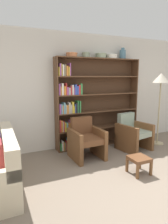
{
  "coord_description": "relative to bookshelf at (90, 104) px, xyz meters",
  "views": [
    {
      "loc": [
        -2.27,
        -2.12,
        1.74
      ],
      "look_at": [
        -0.45,
        1.89,
        0.95
      ],
      "focal_mm": 32.0,
      "sensor_mm": 36.0,
      "label": 1
    }
  ],
  "objects": [
    {
      "name": "armchair_cushioned",
      "position": [
        0.83,
        -0.64,
        -0.67
      ],
      "size": [
        0.76,
        0.79,
        0.85
      ],
      "rotation": [
        0.0,
        0.0,
        3.33
      ],
      "color": "brown",
      "rests_on": "ground"
    },
    {
      "name": "vase_tall",
      "position": [
        0.9,
        -0.02,
        1.23
      ],
      "size": [
        0.16,
        0.16,
        0.27
      ],
      "color": "slate",
      "rests_on": "bookshelf"
    },
    {
      "name": "bowl_terracotta",
      "position": [
        -0.48,
        -0.02,
        1.16
      ],
      "size": [
        0.27,
        0.27,
        0.09
      ],
      "color": "#C67547",
      "rests_on": "bookshelf"
    },
    {
      "name": "bookshelf",
      "position": [
        0.0,
        0.0,
        0.0
      ],
      "size": [
        2.18,
        0.3,
        2.17
      ],
      "color": "brown",
      "rests_on": "ground"
    },
    {
      "name": "bowl_olive",
      "position": [
        0.27,
        -0.02,
        1.17
      ],
      "size": [
        0.28,
        0.28,
        0.11
      ],
      "color": "gray",
      "rests_on": "bookshelf"
    },
    {
      "name": "bowl_copper",
      "position": [
        0.57,
        -0.02,
        1.16
      ],
      "size": [
        0.3,
        0.3,
        0.1
      ],
      "color": "silver",
      "rests_on": "bookshelf"
    },
    {
      "name": "wall_back",
      "position": [
        0.12,
        0.17,
        0.31
      ],
      "size": [
        12.0,
        0.06,
        2.75
      ],
      "color": "silver",
      "rests_on": "ground"
    },
    {
      "name": "armchair_leather",
      "position": [
        -0.41,
        -0.64,
        -0.67
      ],
      "size": [
        0.66,
        0.69,
        0.85
      ],
      "rotation": [
        0.0,
        0.0,
        3.16
      ],
      "color": "brown",
      "rests_on": "ground"
    },
    {
      "name": "floor_lamp",
      "position": [
        1.68,
        -0.58,
        0.53
      ],
      "size": [
        0.43,
        0.43,
        1.82
      ],
      "color": "tan",
      "rests_on": "ground"
    },
    {
      "name": "ground_plane",
      "position": [
        0.12,
        -2.24,
        -1.06
      ],
      "size": [
        24.0,
        24.0,
        0.0
      ],
      "primitive_type": "plane",
      "color": "#7A6B5B"
    },
    {
      "name": "bowl_slate",
      "position": [
        -0.13,
        -0.02,
        1.17
      ],
      "size": [
        0.2,
        0.2,
        0.12
      ],
      "color": "gray",
      "rests_on": "bookshelf"
    },
    {
      "name": "footstool",
      "position": [
        0.15,
        -1.7,
        -0.81
      ],
      "size": [
        0.34,
        0.34,
        0.31
      ],
      "color": "brown",
      "rests_on": "ground"
    }
  ]
}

